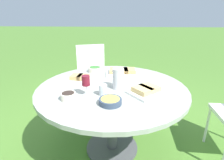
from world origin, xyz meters
TOP-DOWN VIEW (x-y plane):
  - ground_plane at (0.00, 0.00)m, footprint 40.00×40.00m
  - dining_table at (0.00, 0.00)m, footprint 1.36×1.36m
  - chair_near_right at (0.40, -1.11)m, footprint 0.56×0.54m
  - water_pitcher at (-0.06, 0.05)m, footprint 0.11×0.10m
  - wine_glass at (0.19, 0.21)m, footprint 0.07×0.07m
  - platter_bread_main at (-0.09, -0.36)m, footprint 0.37×0.28m
  - platter_charcuterie at (-0.31, 0.12)m, footprint 0.42×0.41m
  - platter_sandwich_side at (0.31, -0.11)m, footprint 0.31×0.20m
  - bowl_fries at (-0.01, 0.34)m, footprint 0.17×0.17m
  - bowl_salad at (0.23, -0.42)m, footprint 0.15×0.15m
  - bowl_olives at (0.32, 0.30)m, footprint 0.12×0.12m
  - cup_water_near at (0.06, 0.20)m, footprint 0.07×0.07m

SIDE VIEW (x-z plane):
  - ground_plane at x=0.00m, z-range 0.00..0.00m
  - chair_near_right at x=0.40m, z-range 0.08..0.97m
  - dining_table at x=0.00m, z-range 0.25..0.96m
  - bowl_fries at x=-0.01m, z-range 0.71..0.75m
  - platter_sandwich_side at x=0.31m, z-range 0.70..0.76m
  - platter_charcuterie at x=-0.31m, z-range 0.70..0.76m
  - platter_bread_main at x=-0.09m, z-range 0.70..0.76m
  - bowl_salad at x=0.23m, z-range 0.71..0.76m
  - bowl_olives at x=0.32m, z-range 0.71..0.77m
  - cup_water_near at x=0.06m, z-range 0.71..0.80m
  - water_pitcher at x=-0.06m, z-range 0.71..0.89m
  - wine_glass at x=0.19m, z-range 0.74..0.91m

